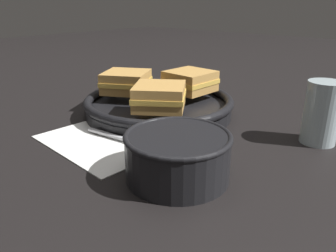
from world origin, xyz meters
TOP-DOWN VIEW (x-y plane):
  - ground_plane at (0.00, 0.00)m, footprint 4.00×4.00m
  - napkin at (-0.10, -0.06)m, footprint 0.23×0.20m
  - soup_bowl at (0.08, -0.08)m, footprint 0.15×0.15m
  - spoon at (-0.05, -0.05)m, footprint 0.14×0.04m
  - skillet at (-0.13, 0.10)m, footprint 0.42×0.34m
  - sandwich_near_left at (-0.21, 0.08)m, footprint 0.13×0.13m
  - sandwich_near_right at (-0.07, 0.04)m, footprint 0.14×0.14m
  - sandwich_far_left at (-0.10, 0.18)m, footprint 0.10×0.10m
  - drinking_glass at (0.19, 0.18)m, footprint 0.06×0.06m

SIDE VIEW (x-z plane):
  - ground_plane at x=0.00m, z-range 0.00..0.00m
  - napkin at x=-0.10m, z-range 0.00..0.00m
  - spoon at x=-0.05m, z-range 0.00..0.01m
  - skillet at x=-0.13m, z-range 0.00..0.04m
  - soup_bowl at x=0.08m, z-range 0.00..0.07m
  - drinking_glass at x=0.19m, z-range 0.00..0.11m
  - sandwich_near_left at x=-0.21m, z-range 0.04..0.09m
  - sandwich_near_right at x=-0.07m, z-range 0.04..0.09m
  - sandwich_far_left at x=-0.10m, z-range 0.04..0.09m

